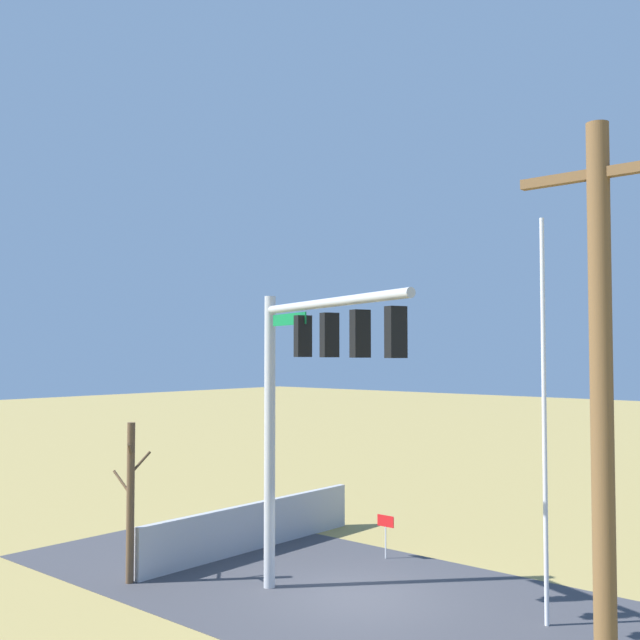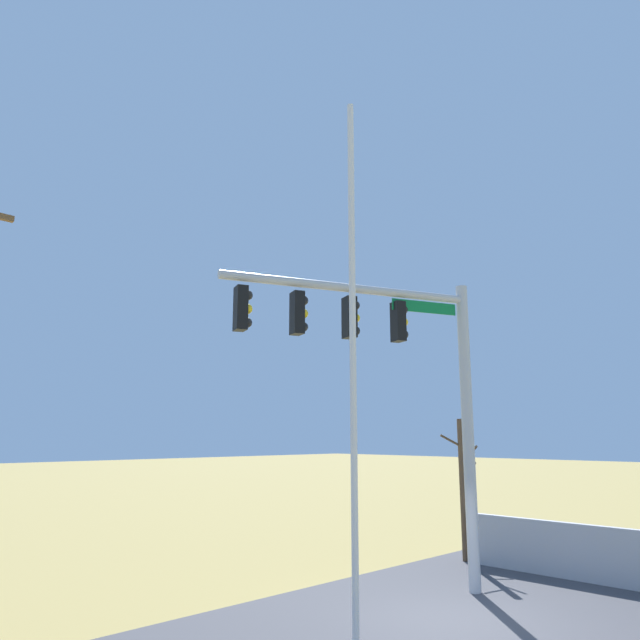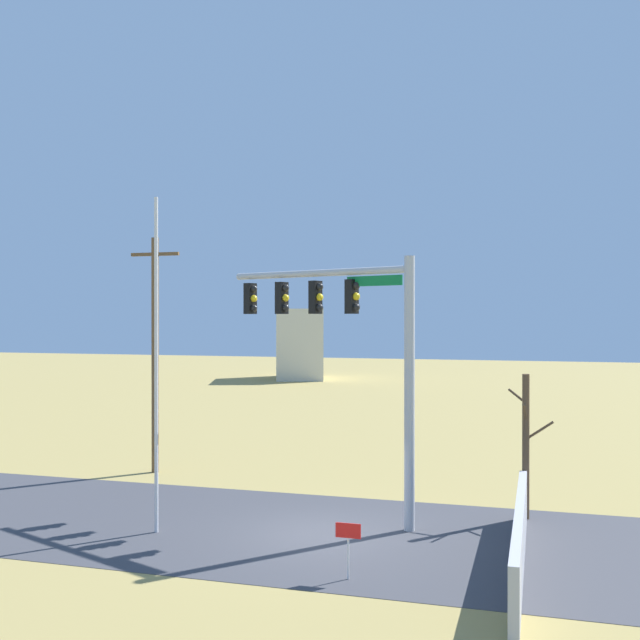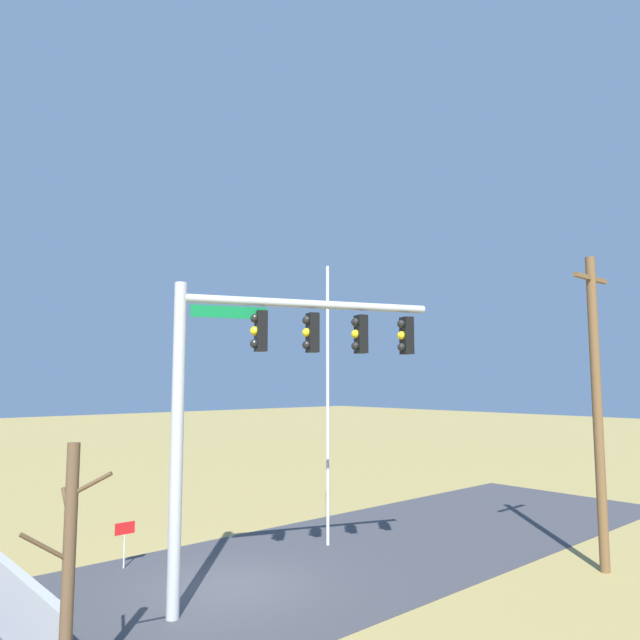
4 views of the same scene
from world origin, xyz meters
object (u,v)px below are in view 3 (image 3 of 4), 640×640
(utility_pole, at_px, (155,350))
(bare_tree, at_px, (526,444))
(open_sign, at_px, (348,538))
(distant_building, at_px, (299,344))
(signal_mast, at_px, (349,332))
(flagpole, at_px, (156,365))

(utility_pole, bearing_deg, bare_tree, -11.84)
(open_sign, xyz_separation_m, distant_building, (-16.98, 49.27, 2.27))
(signal_mast, relative_size, flagpole, 0.83)
(flagpole, relative_size, utility_pole, 1.03)
(signal_mast, xyz_separation_m, flagpole, (-4.53, -2.74, -0.83))
(flagpole, bearing_deg, open_sign, -19.37)
(signal_mast, xyz_separation_m, utility_pole, (-8.31, 4.09, -0.79))
(flagpole, distance_m, distant_building, 48.61)
(utility_pole, bearing_deg, open_sign, -43.02)
(flagpole, bearing_deg, signal_mast, 31.18)
(distant_building, bearing_deg, utility_pole, 171.96)
(bare_tree, distance_m, open_sign, 7.18)
(distant_building, bearing_deg, flagpole, 174.86)
(utility_pole, xyz_separation_m, bare_tree, (13.07, -2.74, -2.34))
(signal_mast, xyz_separation_m, distant_building, (-15.82, 44.53, -2.06))
(signal_mast, distance_m, open_sign, 6.52)
(open_sign, bearing_deg, signal_mast, 103.74)
(signal_mast, distance_m, distant_building, 47.30)
(flagpole, distance_m, open_sign, 6.98)
(bare_tree, relative_size, open_sign, 3.33)
(signal_mast, bearing_deg, utility_pole, 153.79)
(utility_pole, bearing_deg, distant_building, 100.53)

